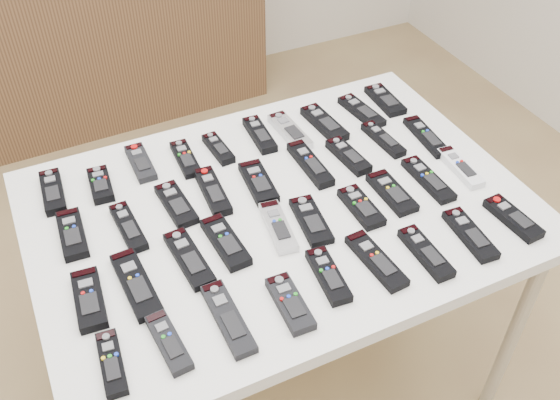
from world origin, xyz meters
name	(u,v)px	position (x,y,z in m)	size (l,w,h in m)	color
ground	(246,386)	(0.00, 0.00, 0.00)	(4.00, 4.00, 0.00)	olive
table	(280,222)	(0.12, -0.01, 0.72)	(1.25, 0.88, 0.78)	white
sideboard	(101,45)	(0.01, 1.78, 0.40)	(1.59, 0.38, 0.79)	#442C1B
remote_0	(53,192)	(-0.40, 0.28, 0.79)	(0.05, 0.17, 0.02)	black
remote_1	(101,185)	(-0.28, 0.26, 0.79)	(0.05, 0.13, 0.02)	black
remote_2	(141,163)	(-0.15, 0.30, 0.79)	(0.05, 0.16, 0.02)	black
remote_3	(186,159)	(-0.04, 0.27, 0.79)	(0.05, 0.16, 0.02)	black
remote_4	(218,149)	(0.06, 0.27, 0.79)	(0.04, 0.14, 0.02)	black
remote_5	(260,135)	(0.19, 0.28, 0.79)	(0.05, 0.17, 0.02)	black
remote_6	(290,131)	(0.28, 0.26, 0.79)	(0.05, 0.18, 0.02)	#B7B7BC
remote_7	(324,123)	(0.39, 0.25, 0.79)	(0.06, 0.18, 0.02)	black
remote_8	(361,111)	(0.52, 0.26, 0.79)	(0.05, 0.18, 0.02)	black
remote_9	(385,100)	(0.62, 0.28, 0.79)	(0.06, 0.16, 0.02)	black
remote_10	(72,234)	(-0.38, 0.10, 0.79)	(0.06, 0.16, 0.02)	black
remote_11	(128,227)	(-0.25, 0.07, 0.79)	(0.05, 0.17, 0.02)	black
remote_12	(176,204)	(-0.12, 0.10, 0.79)	(0.06, 0.17, 0.02)	black
remote_13	(213,191)	(-0.02, 0.10, 0.79)	(0.05, 0.18, 0.02)	black
remote_14	(258,182)	(0.10, 0.09, 0.79)	(0.06, 0.17, 0.02)	black
remote_15	(310,164)	(0.26, 0.10, 0.79)	(0.05, 0.20, 0.02)	black
remote_16	(348,156)	(0.37, 0.08, 0.79)	(0.05, 0.16, 0.02)	black
remote_17	(383,139)	(0.51, 0.11, 0.79)	(0.04, 0.17, 0.02)	black
remote_18	(426,136)	(0.63, 0.07, 0.79)	(0.05, 0.19, 0.02)	black
remote_19	(89,299)	(-0.39, -0.12, 0.79)	(0.06, 0.17, 0.02)	black
remote_20	(136,284)	(-0.28, -0.12, 0.79)	(0.06, 0.21, 0.02)	black
remote_21	(189,258)	(-0.15, -0.09, 0.79)	(0.06, 0.19, 0.02)	black
remote_22	(226,242)	(-0.06, -0.08, 0.79)	(0.06, 0.18, 0.02)	black
remote_23	(278,227)	(0.08, -0.09, 0.79)	(0.05, 0.17, 0.02)	#B7B7BC
remote_24	(311,220)	(0.16, -0.10, 0.79)	(0.06, 0.17, 0.02)	black
remote_25	(361,207)	(0.30, -0.11, 0.79)	(0.06, 0.15, 0.02)	black
remote_26	(392,193)	(0.40, -0.10, 0.79)	(0.06, 0.16, 0.02)	black
remote_27	(428,179)	(0.52, -0.10, 0.79)	(0.05, 0.19, 0.02)	black
remote_28	(460,167)	(0.63, -0.09, 0.79)	(0.04, 0.17, 0.02)	silver
remote_29	(112,363)	(-0.38, -0.29, 0.79)	(0.04, 0.15, 0.02)	black
remote_30	(169,342)	(-0.27, -0.30, 0.79)	(0.05, 0.16, 0.02)	black
remote_31	(228,318)	(-0.13, -0.29, 0.79)	(0.05, 0.20, 0.02)	black
remote_32	(290,303)	(0.00, -0.31, 0.79)	(0.05, 0.16, 0.02)	black
remote_33	(328,276)	(0.11, -0.28, 0.79)	(0.05, 0.16, 0.02)	black
remote_34	(376,261)	(0.24, -0.29, 0.79)	(0.05, 0.19, 0.02)	black
remote_35	(426,253)	(0.35, -0.31, 0.79)	(0.05, 0.17, 0.02)	black
remote_36	(470,234)	(0.49, -0.31, 0.79)	(0.05, 0.17, 0.02)	black
remote_37	(513,218)	(0.62, -0.31, 0.79)	(0.05, 0.16, 0.02)	black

